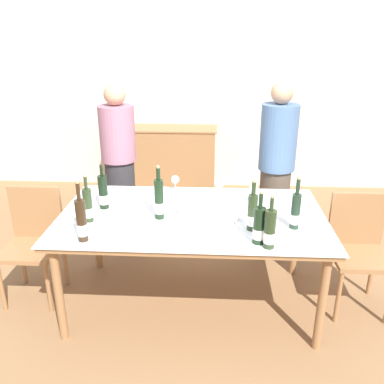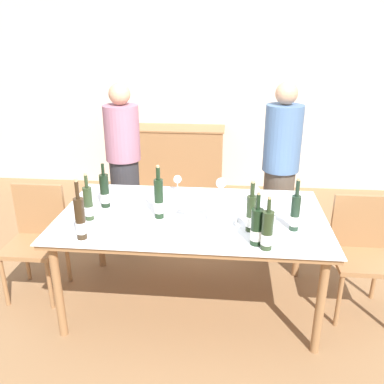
{
  "view_description": "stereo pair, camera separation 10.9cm",
  "coord_description": "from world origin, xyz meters",
  "px_view_note": "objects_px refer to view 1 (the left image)",
  "views": [
    {
      "loc": [
        0.15,
        -2.74,
        2.04
      ],
      "look_at": [
        0.0,
        0.0,
        0.95
      ],
      "focal_mm": 38.0,
      "sensor_mm": 36.0,
      "label": 1
    },
    {
      "loc": [
        0.26,
        -2.73,
        2.04
      ],
      "look_at": [
        0.0,
        0.0,
        0.95
      ],
      "focal_mm": 38.0,
      "sensor_mm": 36.0,
      "label": 2
    }
  ],
  "objects_px": {
    "ice_bucket": "(223,206)",
    "chair_right_end": "(358,244)",
    "wine_glass_3": "(276,208)",
    "wine_glass_4": "(175,180)",
    "wine_bottle_0": "(259,226)",
    "wine_bottle_3": "(270,230)",
    "dining_table": "(192,222)",
    "wine_bottle_2": "(295,211)",
    "person_guest_left": "(276,173)",
    "chair_left_end": "(34,236)",
    "wine_bottle_7": "(88,206)",
    "wine_bottle_5": "(159,200)",
    "wine_glass_2": "(185,204)",
    "wine_bottle_6": "(252,213)",
    "wine_bottle_1": "(82,221)",
    "sideboard_cabinet": "(164,159)",
    "wine_glass_1": "(219,183)",
    "wine_glass_0": "(253,191)",
    "person_host": "(120,169)",
    "wine_bottle_4": "(103,193)"
  },
  "relations": [
    {
      "from": "ice_bucket",
      "to": "chair_right_end",
      "type": "xyz_separation_m",
      "value": [
        1.05,
        0.14,
        -0.35
      ]
    },
    {
      "from": "wine_glass_3",
      "to": "wine_glass_4",
      "type": "height_order",
      "value": "wine_glass_3"
    },
    {
      "from": "wine_bottle_0",
      "to": "wine_bottle_3",
      "type": "height_order",
      "value": "wine_bottle_0"
    },
    {
      "from": "dining_table",
      "to": "wine_bottle_2",
      "type": "distance_m",
      "value": 0.76
    },
    {
      "from": "wine_bottle_2",
      "to": "person_guest_left",
      "type": "bearing_deg",
      "value": 89.41
    },
    {
      "from": "wine_bottle_3",
      "to": "chair_right_end",
      "type": "bearing_deg",
      "value": 35.49
    },
    {
      "from": "dining_table",
      "to": "person_guest_left",
      "type": "height_order",
      "value": "person_guest_left"
    },
    {
      "from": "chair_right_end",
      "to": "wine_bottle_0",
      "type": "bearing_deg",
      "value": -149.26
    },
    {
      "from": "chair_left_end",
      "to": "wine_glass_3",
      "type": "bearing_deg",
      "value": -5.11
    },
    {
      "from": "wine_bottle_2",
      "to": "wine_bottle_7",
      "type": "xyz_separation_m",
      "value": [
        -1.44,
        0.03,
        -0.01
      ]
    },
    {
      "from": "wine_bottle_5",
      "to": "wine_glass_2",
      "type": "height_order",
      "value": "wine_bottle_5"
    },
    {
      "from": "dining_table",
      "to": "wine_bottle_7",
      "type": "relative_size",
      "value": 5.56
    },
    {
      "from": "wine_bottle_6",
      "to": "wine_glass_2",
      "type": "distance_m",
      "value": 0.49
    },
    {
      "from": "wine_bottle_6",
      "to": "wine_bottle_0",
      "type": "bearing_deg",
      "value": -81.8
    },
    {
      "from": "wine_bottle_1",
      "to": "wine_glass_2",
      "type": "distance_m",
      "value": 0.74
    },
    {
      "from": "sideboard_cabinet",
      "to": "chair_right_end",
      "type": "height_order",
      "value": "chair_right_end"
    },
    {
      "from": "ice_bucket",
      "to": "wine_bottle_1",
      "type": "height_order",
      "value": "wine_bottle_1"
    },
    {
      "from": "wine_glass_2",
      "to": "wine_bottle_3",
      "type": "bearing_deg",
      "value": -36.17
    },
    {
      "from": "person_guest_left",
      "to": "wine_bottle_3",
      "type": "bearing_deg",
      "value": -99.49
    },
    {
      "from": "sideboard_cabinet",
      "to": "wine_bottle_5",
      "type": "xyz_separation_m",
      "value": [
        0.29,
        -2.55,
        0.48
      ]
    },
    {
      "from": "wine_bottle_1",
      "to": "wine_bottle_7",
      "type": "bearing_deg",
      "value": 99.1
    },
    {
      "from": "wine_bottle_3",
      "to": "wine_glass_3",
      "type": "height_order",
      "value": "wine_bottle_3"
    },
    {
      "from": "sideboard_cabinet",
      "to": "wine_bottle_2",
      "type": "xyz_separation_m",
      "value": [
        1.24,
        -2.65,
        0.46
      ]
    },
    {
      "from": "wine_glass_1",
      "to": "wine_glass_2",
      "type": "distance_m",
      "value": 0.5
    },
    {
      "from": "wine_bottle_1",
      "to": "wine_bottle_6",
      "type": "relative_size",
      "value": 1.14
    },
    {
      "from": "wine_glass_0",
      "to": "wine_bottle_3",
      "type": "bearing_deg",
      "value": -87.01
    },
    {
      "from": "wine_glass_3",
      "to": "sideboard_cabinet",
      "type": "bearing_deg",
      "value": 113.62
    },
    {
      "from": "wine_glass_3",
      "to": "person_guest_left",
      "type": "xyz_separation_m",
      "value": [
        0.13,
        0.92,
        -0.05
      ]
    },
    {
      "from": "wine_glass_4",
      "to": "person_host",
      "type": "height_order",
      "value": "person_host"
    },
    {
      "from": "wine_bottle_2",
      "to": "wine_glass_1",
      "type": "height_order",
      "value": "wine_bottle_2"
    },
    {
      "from": "wine_bottle_5",
      "to": "wine_bottle_7",
      "type": "xyz_separation_m",
      "value": [
        -0.5,
        -0.08,
        -0.02
      ]
    },
    {
      "from": "wine_bottle_6",
      "to": "wine_glass_0",
      "type": "relative_size",
      "value": 2.54
    },
    {
      "from": "dining_table",
      "to": "wine_bottle_3",
      "type": "height_order",
      "value": "wine_bottle_3"
    },
    {
      "from": "ice_bucket",
      "to": "wine_glass_4",
      "type": "height_order",
      "value": "ice_bucket"
    },
    {
      "from": "dining_table",
      "to": "wine_bottle_2",
      "type": "xyz_separation_m",
      "value": [
        0.72,
        -0.18,
        0.19
      ]
    },
    {
      "from": "wine_bottle_7",
      "to": "wine_bottle_3",
      "type": "bearing_deg",
      "value": -14.23
    },
    {
      "from": "wine_bottle_0",
      "to": "chair_left_end",
      "type": "distance_m",
      "value": 1.83
    },
    {
      "from": "wine_bottle_3",
      "to": "wine_glass_1",
      "type": "xyz_separation_m",
      "value": [
        -0.31,
        0.84,
        -0.01
      ]
    },
    {
      "from": "person_host",
      "to": "chair_left_end",
      "type": "bearing_deg",
      "value": -121.78
    },
    {
      "from": "dining_table",
      "to": "ice_bucket",
      "type": "height_order",
      "value": "ice_bucket"
    },
    {
      "from": "person_guest_left",
      "to": "chair_right_end",
      "type": "bearing_deg",
      "value": -54.08
    },
    {
      "from": "wine_bottle_1",
      "to": "wine_bottle_4",
      "type": "distance_m",
      "value": 0.52
    },
    {
      "from": "wine_bottle_4",
      "to": "wine_glass_0",
      "type": "relative_size",
      "value": 2.44
    },
    {
      "from": "wine_bottle_2",
      "to": "wine_glass_4",
      "type": "distance_m",
      "value": 1.09
    },
    {
      "from": "wine_bottle_0",
      "to": "wine_glass_0",
      "type": "relative_size",
      "value": 2.51
    },
    {
      "from": "ice_bucket",
      "to": "person_host",
      "type": "distance_m",
      "value": 1.4
    },
    {
      "from": "chair_right_end",
      "to": "wine_bottle_5",
      "type": "bearing_deg",
      "value": -174.08
    },
    {
      "from": "wine_bottle_2",
      "to": "wine_bottle_6",
      "type": "xyz_separation_m",
      "value": [
        -0.3,
        -0.04,
        -0.0
      ]
    },
    {
      "from": "wine_glass_2",
      "to": "chair_left_end",
      "type": "xyz_separation_m",
      "value": [
        -1.23,
        0.14,
        -0.36
      ]
    },
    {
      "from": "wine_bottle_3",
      "to": "wine_glass_2",
      "type": "xyz_separation_m",
      "value": [
        -0.55,
        0.4,
        -0.01
      ]
    }
  ]
}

